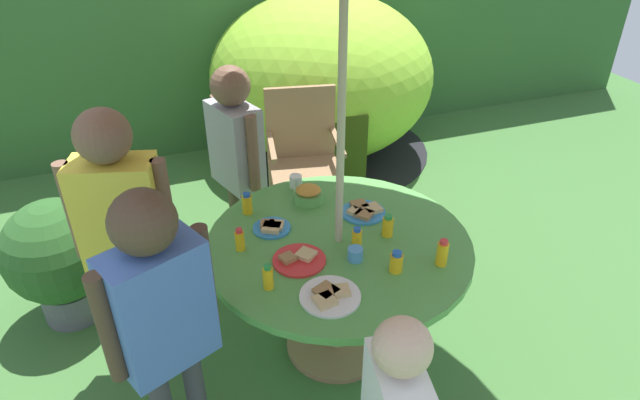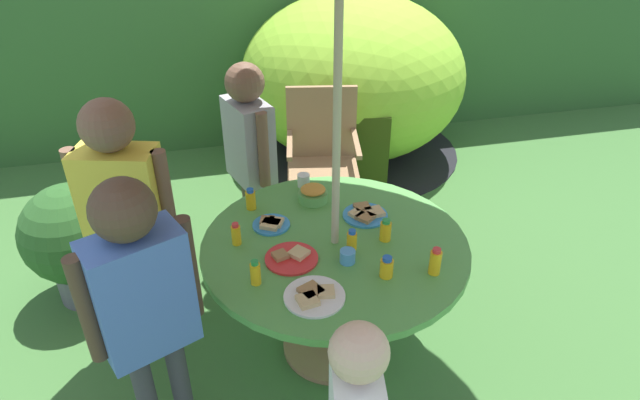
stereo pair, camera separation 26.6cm
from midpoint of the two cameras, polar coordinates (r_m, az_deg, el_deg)
ground_plane at (r=3.08m, az=3.93°, el=-15.29°), size 10.00×10.00×0.02m
hedge_backdrop at (r=5.21m, az=-5.67°, el=16.96°), size 9.00×0.70×1.85m
garden_table at (r=2.68m, az=4.39°, el=-6.68°), size 1.28×1.28×0.71m
wooden_chair at (r=3.81m, az=2.24°, el=5.08°), size 0.57×0.55×0.97m
dome_tent at (r=4.77m, az=5.06°, el=12.68°), size 2.39×2.39×1.40m
potted_plant at (r=3.37m, az=-22.41°, el=-3.80°), size 0.59×0.59×0.75m
child_in_grey_shirt at (r=3.23m, az=-5.15°, el=6.04°), size 0.29×0.43×1.33m
child_in_yellow_shirt at (r=2.64m, az=-17.33°, el=-0.31°), size 0.46×0.29×1.41m
child_in_blue_shirt at (r=2.13m, az=-14.88°, el=-9.68°), size 0.43×0.32×1.36m
snack_bowl at (r=2.89m, az=1.89°, el=0.57°), size 0.16×0.16×0.09m
plate_mid_left at (r=2.28m, az=2.77°, el=-10.17°), size 0.26×0.26×0.03m
plate_back_edge at (r=2.80m, az=7.54°, el=-1.55°), size 0.23×0.23×0.03m
plate_near_right at (r=2.70m, az=-2.37°, el=-2.61°), size 0.19×0.19×0.03m
plate_front_edge at (r=2.48m, az=0.04°, el=-6.18°), size 0.25×0.25×0.03m
juice_bottle_near_left at (r=2.40m, az=10.22°, el=-7.12°), size 0.06×0.06×0.10m
juice_bottle_far_left at (r=2.54m, az=6.38°, el=-4.36°), size 0.05×0.05×0.11m
juice_bottle_far_right at (r=2.46m, az=15.13°, el=-6.41°), size 0.05×0.05×0.13m
juice_bottle_center_front at (r=2.62m, az=9.83°, el=-3.28°), size 0.05×0.05×0.11m
juice_bottle_center_back at (r=2.57m, az=-5.93°, el=-3.72°), size 0.05×0.05×0.12m
juice_bottle_mid_right at (r=2.82m, az=-4.66°, el=-0.02°), size 0.05×0.05×0.12m
juice_bottle_spot_a at (r=2.33m, az=-3.57°, el=-7.80°), size 0.05×0.05×0.12m
cup_near at (r=2.47m, az=6.02°, el=-6.04°), size 0.07×0.07×0.06m
cup_far at (r=3.02m, az=0.76°, el=2.01°), size 0.07×0.07×0.07m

